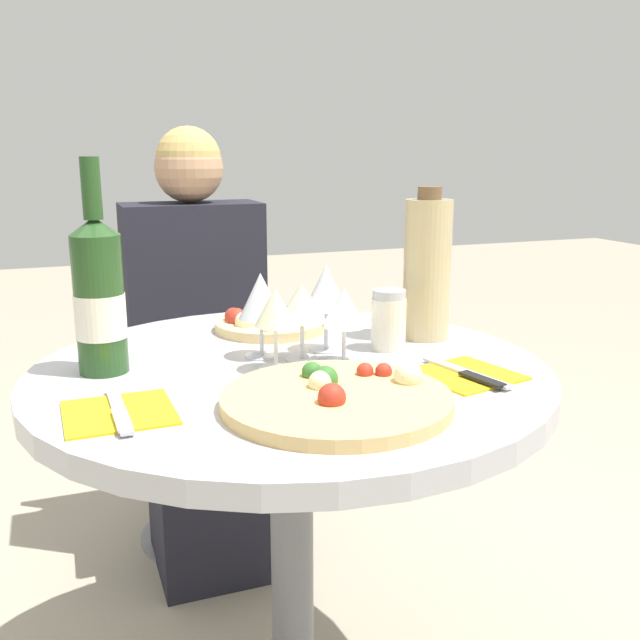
% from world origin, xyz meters
% --- Properties ---
extents(dining_table, '(0.89, 0.89, 0.72)m').
position_xyz_m(dining_table, '(0.00, 0.00, 0.60)').
color(dining_table, slate).
rests_on(dining_table, ground_plane).
extents(chair_behind_diner, '(0.40, 0.40, 0.83)m').
position_xyz_m(chair_behind_diner, '(-0.02, 0.80, 0.40)').
color(chair_behind_diner, slate).
rests_on(chair_behind_diner, ground_plane).
extents(seated_diner, '(0.35, 0.39, 1.14)m').
position_xyz_m(seated_diner, '(-0.02, 0.67, 0.51)').
color(seated_diner, black).
rests_on(seated_diner, ground_plane).
extents(pizza_large, '(0.34, 0.34, 0.05)m').
position_xyz_m(pizza_large, '(0.01, -0.21, 0.73)').
color(pizza_large, '#DBB26B').
rests_on(pizza_large, dining_table).
extents(pizza_small_far, '(0.23, 0.23, 0.05)m').
position_xyz_m(pizza_small_far, '(0.03, 0.26, 0.74)').
color(pizza_small_far, '#E5C17F').
rests_on(pizza_small_far, dining_table).
extents(wine_bottle, '(0.08, 0.08, 0.35)m').
position_xyz_m(wine_bottle, '(-0.30, 0.08, 0.85)').
color(wine_bottle, '#23471E').
rests_on(wine_bottle, dining_table).
extents(tall_carafe, '(0.09, 0.09, 0.29)m').
position_xyz_m(tall_carafe, '(0.31, 0.09, 0.86)').
color(tall_carafe, tan).
rests_on(tall_carafe, dining_table).
extents(sugar_shaker, '(0.06, 0.06, 0.11)m').
position_xyz_m(sugar_shaker, '(0.20, 0.04, 0.78)').
color(sugar_shaker, silver).
rests_on(sugar_shaker, dining_table).
extents(wine_glass_back_left, '(0.08, 0.08, 0.15)m').
position_xyz_m(wine_glass_back_left, '(-0.03, 0.07, 0.83)').
color(wine_glass_back_left, silver).
rests_on(wine_glass_back_left, dining_table).
extents(wine_glass_center, '(0.08, 0.08, 0.14)m').
position_xyz_m(wine_glass_center, '(0.03, 0.03, 0.82)').
color(wine_glass_center, silver).
rests_on(wine_glass_center, dining_table).
extents(wine_glass_back_right, '(0.08, 0.08, 0.16)m').
position_xyz_m(wine_glass_back_right, '(0.09, 0.07, 0.84)').
color(wine_glass_back_right, silver).
rests_on(wine_glass_back_right, dining_table).
extents(wine_glass_front_left, '(0.07, 0.07, 0.14)m').
position_xyz_m(wine_glass_front_left, '(-0.03, -0.02, 0.83)').
color(wine_glass_front_left, silver).
rests_on(wine_glass_front_left, dining_table).
extents(wine_glass_front_right, '(0.08, 0.08, 0.13)m').
position_xyz_m(wine_glass_front_right, '(0.09, -0.02, 0.82)').
color(wine_glass_front_right, silver).
rests_on(wine_glass_front_right, dining_table).
extents(place_setting_left, '(0.15, 0.19, 0.01)m').
position_xyz_m(place_setting_left, '(-0.30, -0.14, 0.73)').
color(place_setting_left, gold).
rests_on(place_setting_left, dining_table).
extents(place_setting_right, '(0.18, 0.19, 0.01)m').
position_xyz_m(place_setting_right, '(0.25, -0.16, 0.73)').
color(place_setting_right, gold).
rests_on(place_setting_right, dining_table).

